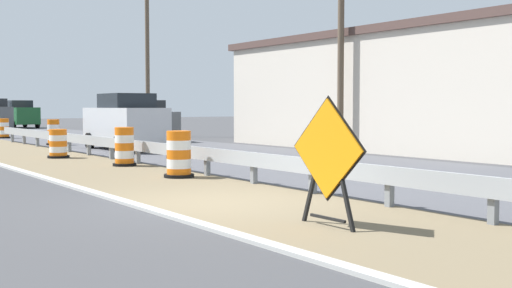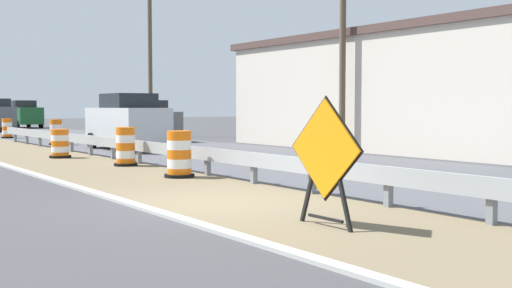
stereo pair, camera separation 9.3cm
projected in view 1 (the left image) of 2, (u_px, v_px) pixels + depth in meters
The scene contains 17 objects.
ground_plane at pixel (213, 203), 11.27m from camera, with size 160.00×160.00×0.00m, color #3D3D3F.
median_dirt_strip at pixel (240, 200), 11.62m from camera, with size 3.60×120.00×0.01m, color #706047.
far_lane_asphalt at pixel (439, 179), 14.93m from camera, with size 7.78×120.00×0.00m, color #4C4C51.
curb_near_edge at pixel (146, 210), 10.51m from camera, with size 0.20×120.00×0.11m, color #ADADA8.
guardrail_median at pixel (346, 172), 11.57m from camera, with size 0.18×48.14×0.71m.
warning_sign_diamond at pixel (327, 155), 8.99m from camera, with size 0.07×1.51×1.89m.
traffic_barrel_nearest at pixel (179, 156), 15.29m from camera, with size 0.74×0.74×1.13m.
traffic_barrel_close at pixel (124, 148), 18.23m from camera, with size 0.68×0.68×1.12m.
traffic_barrel_mid at pixel (58, 145), 21.05m from camera, with size 0.72×0.72×0.96m.
traffic_barrel_far at pixel (54, 133), 28.13m from camera, with size 0.64×0.64×1.14m.
traffic_barrel_farther at pixel (4, 129), 34.07m from camera, with size 0.65×0.65×1.07m.
car_trailing_near_lane at pixel (19, 114), 50.44m from camera, with size 2.15×4.81×2.20m.
car_mid_far_lane at pixel (144, 121), 31.22m from camera, with size 2.04×4.28×2.03m.
car_trailing_far_lane at pixel (125, 122), 24.93m from camera, with size 2.10×4.80×2.22m.
roadside_shop_near at pixel (398, 91), 25.97m from camera, with size 6.65×15.35×4.67m.
utility_pole_near at pixel (341, 31), 23.41m from camera, with size 0.24×1.80×8.70m.
utility_pole_mid at pixel (147, 56), 35.80m from camera, with size 0.24×1.80×8.80m.
Camera 1 is at (-5.89, -9.54, 1.72)m, focal length 44.28 mm.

